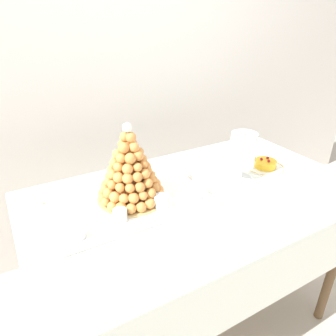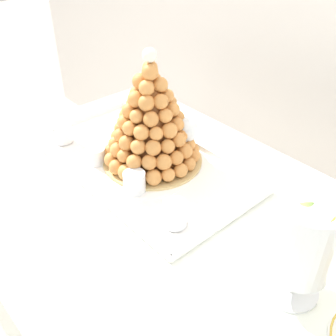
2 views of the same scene
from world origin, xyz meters
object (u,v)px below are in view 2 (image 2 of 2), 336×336
(dessert_cup_left, at_px, (63,134))
(croquembouche, at_px, (151,121))
(dessert_cup_centre, at_px, (134,183))
(dessert_cup_mid_left, at_px, (97,156))
(dessert_cup_mid_right, at_px, (175,215))
(serving_tray, at_px, (141,164))
(macaron_goblet, at_px, (305,240))
(wine_glass, at_px, (186,132))

(dessert_cup_left, bearing_deg, croquembouche, 27.66)
(croquembouche, bearing_deg, dessert_cup_centre, -58.11)
(dessert_cup_mid_left, bearing_deg, dessert_cup_mid_right, -0.64)
(dessert_cup_mid_left, bearing_deg, serving_tray, 46.11)
(dessert_cup_left, xyz_separation_m, macaron_goblet, (0.77, 0.06, 0.11))
(dessert_cup_mid_left, relative_size, macaron_goblet, 0.22)
(dessert_cup_mid_left, distance_m, dessert_cup_centre, 0.17)
(croquembouche, bearing_deg, dessert_cup_mid_right, -28.06)
(dessert_cup_left, bearing_deg, dessert_cup_centre, 2.81)
(croquembouche, xyz_separation_m, dessert_cup_left, (-0.26, -0.14, -0.10))
(croquembouche, distance_m, dessert_cup_left, 0.31)
(croquembouche, height_order, macaron_goblet, croquembouche)
(croquembouche, height_order, dessert_cup_centre, croquembouche)
(serving_tray, height_order, macaron_goblet, macaron_goblet)
(serving_tray, distance_m, croquembouche, 0.13)
(dessert_cup_left, relative_size, dessert_cup_centre, 0.95)
(croquembouche, distance_m, dessert_cup_mid_left, 0.19)
(wine_glass, bearing_deg, dessert_cup_left, -146.87)
(croquembouche, xyz_separation_m, dessert_cup_centre, (0.07, -0.12, -0.10))
(croquembouche, distance_m, wine_glass, 0.10)
(dessert_cup_mid_left, height_order, wine_glass, wine_glass)
(serving_tray, relative_size, dessert_cup_mid_right, 10.94)
(dessert_cup_mid_right, bearing_deg, dessert_cup_centre, 178.16)
(croquembouche, relative_size, dessert_cup_centre, 5.68)
(dessert_cup_left, relative_size, macaron_goblet, 0.23)
(serving_tray, height_order, dessert_cup_left, dessert_cup_left)
(macaron_goblet, xyz_separation_m, wine_glass, (-0.46, 0.15, -0.04))
(macaron_goblet, bearing_deg, croquembouche, 171.58)
(dessert_cup_centre, bearing_deg, wine_glass, 94.52)
(serving_tray, height_order, wine_glass, wine_glass)
(croquembouche, xyz_separation_m, dessert_cup_mid_right, (0.23, -0.12, -0.10))
(macaron_goblet, bearing_deg, dessert_cup_mid_right, -170.44)
(macaron_goblet, relative_size, wine_glass, 1.65)
(dessert_cup_left, relative_size, dessert_cup_mid_left, 1.04)
(serving_tray, xyz_separation_m, wine_glass, (0.07, 0.10, 0.09))
(dessert_cup_left, distance_m, wine_glass, 0.38)
(dessert_cup_mid_right, height_order, macaron_goblet, macaron_goblet)
(serving_tray, xyz_separation_m, dessert_cup_left, (-0.25, -0.10, 0.03))
(dessert_cup_centre, xyz_separation_m, wine_glass, (-0.02, 0.19, 0.07))
(dessert_cup_mid_left, relative_size, wine_glass, 0.37)
(dessert_cup_mid_left, distance_m, macaron_goblet, 0.62)
(dessert_cup_mid_left, xyz_separation_m, dessert_cup_mid_right, (0.33, -0.00, 0.01))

